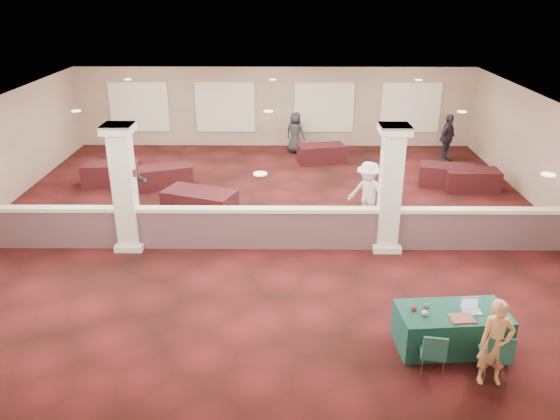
{
  "coord_description": "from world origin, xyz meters",
  "views": [
    {
      "loc": [
        0.43,
        -14.0,
        6.25
      ],
      "look_at": [
        0.32,
        -2.0,
        1.25
      ],
      "focal_mm": 35.0,
      "sensor_mm": 36.0,
      "label": 1
    }
  ],
  "objects_px": {
    "attendee_c": "(447,138)",
    "attendee_d": "(295,133)",
    "far_table_back_center": "(321,154)",
    "attendee_a": "(132,183)",
    "far_table_front_center": "(200,204)",
    "woman": "(496,343)",
    "far_table_back_right": "(446,175)",
    "far_table_front_right": "(472,180)",
    "conf_chair_side": "(434,351)",
    "conf_chair_main": "(497,353)",
    "attendee_b": "(368,194)",
    "far_table_front_left": "(165,176)",
    "far_table_back_left": "(112,174)",
    "near_table": "(451,329)"
  },
  "relations": [
    {
      "from": "conf_chair_side",
      "to": "far_table_back_center",
      "type": "relative_size",
      "value": 0.5
    },
    {
      "from": "conf_chair_side",
      "to": "attendee_c",
      "type": "distance_m",
      "value": 12.79
    },
    {
      "from": "conf_chair_main",
      "to": "far_table_front_center",
      "type": "relative_size",
      "value": 0.46
    },
    {
      "from": "conf_chair_side",
      "to": "attendee_a",
      "type": "height_order",
      "value": "attendee_a"
    },
    {
      "from": "conf_chair_side",
      "to": "attendee_b",
      "type": "bearing_deg",
      "value": 101.2
    },
    {
      "from": "woman",
      "to": "far_table_back_center",
      "type": "xyz_separation_m",
      "value": [
        -2.13,
        12.21,
        -0.44
      ]
    },
    {
      "from": "attendee_b",
      "to": "attendee_a",
      "type": "bearing_deg",
      "value": -149.86
    },
    {
      "from": "far_table_front_left",
      "to": "attendee_b",
      "type": "relative_size",
      "value": 0.95
    },
    {
      "from": "attendee_d",
      "to": "attendee_c",
      "type": "bearing_deg",
      "value": -161.6
    },
    {
      "from": "conf_chair_side",
      "to": "woman",
      "type": "height_order",
      "value": "woman"
    },
    {
      "from": "conf_chair_side",
      "to": "far_table_front_left",
      "type": "relative_size",
      "value": 0.49
    },
    {
      "from": "conf_chair_main",
      "to": "attendee_c",
      "type": "distance_m",
      "value": 12.65
    },
    {
      "from": "far_table_back_right",
      "to": "far_table_front_right",
      "type": "bearing_deg",
      "value": -30.66
    },
    {
      "from": "far_table_back_right",
      "to": "attendee_a",
      "type": "distance_m",
      "value": 10.09
    },
    {
      "from": "far_table_back_right",
      "to": "attendee_d",
      "type": "height_order",
      "value": "attendee_d"
    },
    {
      "from": "attendee_d",
      "to": "far_table_back_center",
      "type": "bearing_deg",
      "value": 154.89
    },
    {
      "from": "far_table_front_center",
      "to": "far_table_back_center",
      "type": "relative_size",
      "value": 1.19
    },
    {
      "from": "far_table_front_right",
      "to": "far_table_back_center",
      "type": "distance_m",
      "value": 5.53
    },
    {
      "from": "far_table_front_center",
      "to": "attendee_c",
      "type": "height_order",
      "value": "attendee_c"
    },
    {
      "from": "far_table_back_left",
      "to": "attendee_c",
      "type": "xyz_separation_m",
      "value": [
        11.86,
        2.71,
        0.52
      ]
    },
    {
      "from": "near_table",
      "to": "conf_chair_side",
      "type": "bearing_deg",
      "value": -128.12
    },
    {
      "from": "far_table_front_left",
      "to": "far_table_back_center",
      "type": "relative_size",
      "value": 1.02
    },
    {
      "from": "conf_chair_side",
      "to": "far_table_front_center",
      "type": "relative_size",
      "value": 0.42
    },
    {
      "from": "attendee_c",
      "to": "attendee_d",
      "type": "xyz_separation_m",
      "value": [
        -5.67,
        1.09,
        -0.09
      ]
    },
    {
      "from": "far_table_front_right",
      "to": "attendee_c",
      "type": "xyz_separation_m",
      "value": [
        0.0,
        3.13,
        0.55
      ]
    },
    {
      "from": "far_table_front_left",
      "to": "attendee_a",
      "type": "height_order",
      "value": "attendee_a"
    },
    {
      "from": "far_table_front_left",
      "to": "attendee_a",
      "type": "xyz_separation_m",
      "value": [
        -0.45,
        -2.19,
        0.55
      ]
    },
    {
      "from": "attendee_c",
      "to": "attendee_a",
      "type": "bearing_deg",
      "value": 158.19
    },
    {
      "from": "conf_chair_main",
      "to": "woman",
      "type": "distance_m",
      "value": 0.26
    },
    {
      "from": "conf_chair_main",
      "to": "far_table_front_center",
      "type": "distance_m",
      "value": 9.14
    },
    {
      "from": "woman",
      "to": "attendee_c",
      "type": "height_order",
      "value": "attendee_c"
    },
    {
      "from": "far_table_back_right",
      "to": "attendee_b",
      "type": "relative_size",
      "value": 0.95
    },
    {
      "from": "far_table_back_center",
      "to": "attendee_a",
      "type": "relative_size",
      "value": 0.94
    },
    {
      "from": "near_table",
      "to": "attendee_c",
      "type": "bearing_deg",
      "value": 70.52
    },
    {
      "from": "attendee_b",
      "to": "attendee_c",
      "type": "height_order",
      "value": "attendee_b"
    },
    {
      "from": "far_table_back_left",
      "to": "attendee_c",
      "type": "distance_m",
      "value": 12.17
    },
    {
      "from": "conf_chair_side",
      "to": "attendee_a",
      "type": "relative_size",
      "value": 0.47
    },
    {
      "from": "far_table_front_left",
      "to": "attendee_d",
      "type": "bearing_deg",
      "value": 42.42
    },
    {
      "from": "far_table_back_left",
      "to": "far_table_front_right",
      "type": "bearing_deg",
      "value": -2.03
    },
    {
      "from": "attendee_c",
      "to": "attendee_d",
      "type": "distance_m",
      "value": 5.78
    },
    {
      "from": "conf_chair_main",
      "to": "attendee_d",
      "type": "bearing_deg",
      "value": 107.09
    },
    {
      "from": "far_table_front_right",
      "to": "far_table_back_left",
      "type": "height_order",
      "value": "far_table_back_left"
    },
    {
      "from": "conf_chair_main",
      "to": "conf_chair_side",
      "type": "xyz_separation_m",
      "value": [
        -1.03,
        0.11,
        -0.05
      ]
    },
    {
      "from": "far_table_back_right",
      "to": "far_table_front_left",
      "type": "bearing_deg",
      "value": -178.77
    },
    {
      "from": "far_table_front_right",
      "to": "attendee_c",
      "type": "relative_size",
      "value": 0.95
    },
    {
      "from": "far_table_front_right",
      "to": "attendee_c",
      "type": "bearing_deg",
      "value": 90.0
    },
    {
      "from": "far_table_back_right",
      "to": "far_table_back_left",
      "type": "bearing_deg",
      "value": 180.0
    },
    {
      "from": "far_table_front_center",
      "to": "woman",
      "type": "bearing_deg",
      "value": -49.62
    },
    {
      "from": "conf_chair_main",
      "to": "far_table_back_right",
      "type": "relative_size",
      "value": 0.53
    },
    {
      "from": "attendee_a",
      "to": "attendee_c",
      "type": "xyz_separation_m",
      "value": [
        10.5,
        5.1,
        -0.0
      ]
    }
  ]
}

